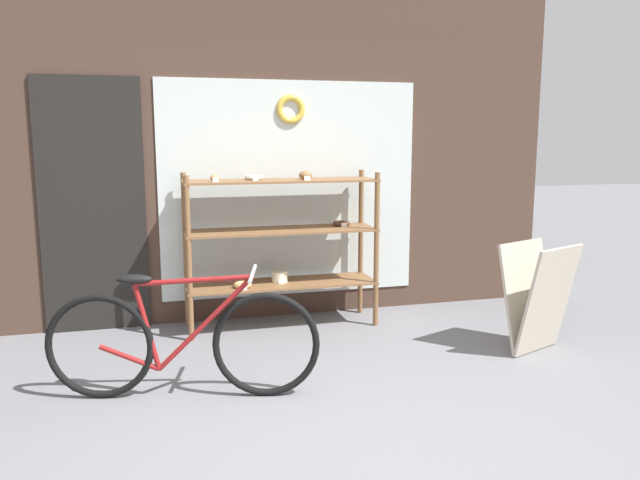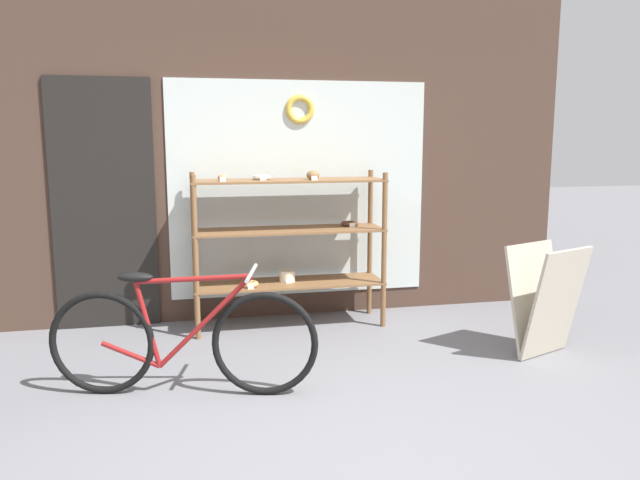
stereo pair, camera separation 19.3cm
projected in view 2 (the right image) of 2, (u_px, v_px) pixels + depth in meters
ground_plane at (357, 456)px, 3.20m from camera, size 30.00×30.00×0.00m
storefront_facade at (272, 141)px, 5.48m from camera, size 5.39×0.13×3.23m
display_case at (288, 235)px, 5.28m from camera, size 1.61×0.45×1.34m
bicycle at (182, 340)px, 3.91m from camera, size 1.66×0.55×0.80m
sandwich_board at (545, 300)px, 4.61m from camera, size 0.63×0.55×0.82m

